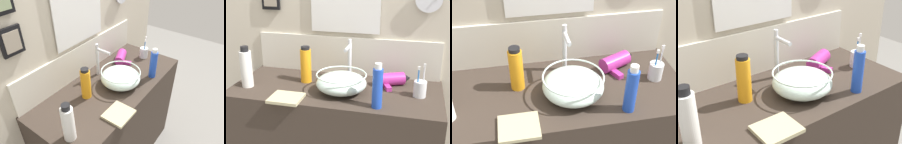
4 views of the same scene
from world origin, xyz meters
The scene contains 9 objects.
back_panel centered at (0.00, 0.29, 1.22)m, with size 2.04×0.10×2.44m.
glass_bowl_sink centered at (0.05, -0.05, 0.92)m, with size 0.28×0.28×0.11m.
faucet centered at (0.05, 0.14, 1.01)m, with size 0.02×0.13×0.26m.
hair_drier centered at (0.32, 0.13, 0.90)m, with size 0.21×0.19×0.08m.
toothbrush_cup centered at (0.47, 0.00, 0.91)m, with size 0.07×0.07×0.19m.
shampoo_bottle centered at (-0.51, -0.10, 0.98)m, with size 0.07×0.07×0.24m.
lotion_bottle centered at (-0.20, 0.05, 0.97)m, with size 0.06×0.06×0.22m.
soap_dispenser centered at (0.27, -0.19, 0.98)m, with size 0.05×0.05×0.23m.
hand_towel centered at (-0.21, -0.22, 0.87)m, with size 0.17×0.15×0.02m, color tan.
Camera 4 is at (-0.76, -1.04, 1.61)m, focal length 50.00 mm.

